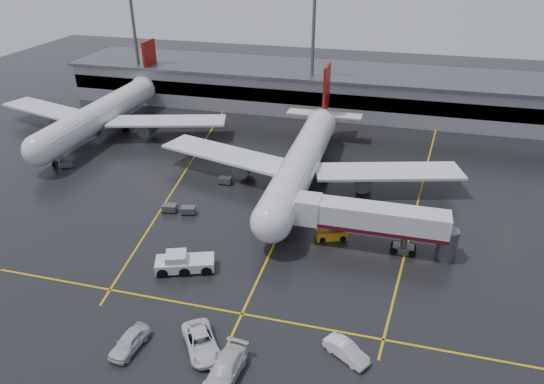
# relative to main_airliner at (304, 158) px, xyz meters

# --- Properties ---
(ground) EXTENTS (220.00, 220.00, 0.00)m
(ground) POSITION_rel_main_airliner_xyz_m (0.00, -9.70, -4.21)
(ground) COLOR black
(ground) RESTS_ON ground
(apron_line_centre) EXTENTS (0.25, 90.00, 0.02)m
(apron_line_centre) POSITION_rel_main_airliner_xyz_m (0.00, -9.70, -4.20)
(apron_line_centre) COLOR gold
(apron_line_centre) RESTS_ON ground
(apron_line_stop) EXTENTS (60.00, 0.25, 0.02)m
(apron_line_stop) POSITION_rel_main_airliner_xyz_m (0.00, -31.70, -4.20)
(apron_line_stop) COLOR gold
(apron_line_stop) RESTS_ON ground
(apron_line_left) EXTENTS (9.99, 69.35, 0.02)m
(apron_line_left) POSITION_rel_main_airliner_xyz_m (-20.00, 0.30, -4.20)
(apron_line_left) COLOR gold
(apron_line_left) RESTS_ON ground
(apron_line_right) EXTENTS (7.57, 69.64, 0.02)m
(apron_line_right) POSITION_rel_main_airliner_xyz_m (18.00, 0.30, -4.20)
(apron_line_right) COLOR gold
(apron_line_right) RESTS_ON ground
(terminal) EXTENTS (122.00, 19.00, 8.60)m
(terminal) POSITION_rel_main_airliner_xyz_m (0.00, 38.23, 0.11)
(terminal) COLOR gray
(terminal) RESTS_ON ground
(light_mast_left) EXTENTS (3.00, 1.20, 25.45)m
(light_mast_left) POSITION_rel_main_airliner_xyz_m (-45.00, 32.30, 10.27)
(light_mast_left) COLOR #595B60
(light_mast_left) RESTS_ON ground
(light_mast_mid) EXTENTS (3.00, 1.20, 25.45)m
(light_mast_mid) POSITION_rel_main_airliner_xyz_m (-5.00, 32.30, 10.27)
(light_mast_mid) COLOR #595B60
(light_mast_mid) RESTS_ON ground
(main_airliner) EXTENTS (48.80, 45.60, 14.10)m
(main_airliner) POSITION_rel_main_airliner_xyz_m (0.00, 0.00, 0.00)
(main_airliner) COLOR silver
(main_airliner) RESTS_ON ground
(second_airliner) EXTENTS (48.80, 45.60, 14.10)m
(second_airliner) POSITION_rel_main_airliner_xyz_m (-42.00, 12.00, 0.00)
(second_airliner) COLOR silver
(second_airliner) RESTS_ON ground
(jet_bridge) EXTENTS (19.90, 3.40, 6.05)m
(jet_bridge) POSITION_rel_main_airliner_xyz_m (11.87, -15.70, -0.28)
(jet_bridge) COLOR silver
(jet_bridge) RESTS_ON ground
(pushback_tractor) EXTENTS (7.35, 4.91, 2.44)m
(pushback_tractor) POSITION_rel_main_airliner_xyz_m (-9.01, -26.13, -3.24)
(pushback_tractor) COLOR silver
(pushback_tractor) RESTS_ON ground
(belt_loader) EXTENTS (4.36, 3.03, 2.55)m
(belt_loader) POSITION_rel_main_airliner_xyz_m (6.86, -14.87, -3.58)
(belt_loader) COLOR orange
(belt_loader) RESTS_ON ground
(service_van_a) EXTENTS (5.81, 6.61, 1.70)m
(service_van_a) POSITION_rel_main_airliner_xyz_m (-2.23, -37.38, -3.36)
(service_van_a) COLOR white
(service_van_a) RESTS_ON ground
(service_van_b) EXTENTS (2.97, 6.39, 1.81)m
(service_van_b) POSITION_rel_main_airliner_xyz_m (1.15, -39.97, -3.31)
(service_van_b) COLOR silver
(service_van_b) RESTS_ON ground
(service_van_c) EXTENTS (4.78, 3.84, 1.53)m
(service_van_c) POSITION_rel_main_airliner_xyz_m (11.33, -34.83, -3.45)
(service_van_c) COLOR silver
(service_van_c) RESTS_ON ground
(service_van_d) EXTENTS (2.51, 5.07, 1.66)m
(service_van_d) POSITION_rel_main_airliner_xyz_m (-8.93, -39.06, -3.38)
(service_van_d) COLOR silver
(service_van_d) RESTS_ON ground
(baggage_cart_a) EXTENTS (2.24, 1.71, 1.12)m
(baggage_cart_a) POSITION_rel_main_airliner_xyz_m (-13.69, -13.79, -3.58)
(baggage_cart_a) COLOR #595B60
(baggage_cart_a) RESTS_ON ground
(baggage_cart_b) EXTENTS (2.17, 1.58, 1.12)m
(baggage_cart_b) POSITION_rel_main_airliner_xyz_m (-16.53, -13.89, -3.58)
(baggage_cart_b) COLOR #595B60
(baggage_cart_b) RESTS_ON ground
(baggage_cart_c) EXTENTS (2.07, 1.41, 1.12)m
(baggage_cart_c) POSITION_rel_main_airliner_xyz_m (-11.79, -3.56, -3.58)
(baggage_cart_c) COLOR #595B60
(baggage_cart_c) RESTS_ON ground
(baggage_cart_d) EXTENTS (2.13, 1.51, 1.12)m
(baggage_cart_d) POSITION_rel_main_airliner_xyz_m (-45.47, 0.09, -3.58)
(baggage_cart_d) COLOR #595B60
(baggage_cart_d) RESTS_ON ground
(baggage_cart_e) EXTENTS (2.36, 2.00, 1.12)m
(baggage_cart_e) POSITION_rel_main_airliner_xyz_m (-39.78, -4.54, -3.58)
(baggage_cart_e) COLOR #595B60
(baggage_cart_e) RESTS_ON ground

